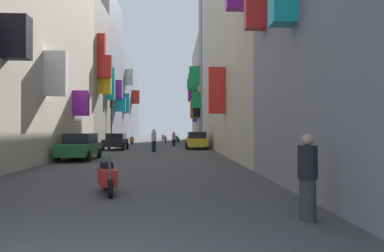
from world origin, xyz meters
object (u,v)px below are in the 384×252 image
(parked_car_green, at_px, (80,146))
(pedestrian_near_right, at_px, (308,177))
(parked_car_yellow, at_px, (197,140))
(scooter_green, at_px, (177,139))
(parked_car_black, at_px, (116,141))
(traffic_light_near_corner, at_px, (111,116))
(pedestrian_crossing, at_px, (174,139))
(scooter_orange, at_px, (132,140))
(parked_car_white, at_px, (194,139))
(scooter_white, at_px, (165,140))
(scooter_red, at_px, (107,177))
(scooter_silver, at_px, (163,138))
(pedestrian_near_left, at_px, (154,141))

(parked_car_green, distance_m, pedestrian_near_right, 15.78)
(parked_car_yellow, relative_size, scooter_green, 2.14)
(parked_car_black, xyz_separation_m, traffic_light_near_corner, (-1.12, 3.85, 2.40))
(pedestrian_crossing, bearing_deg, scooter_orange, 132.85)
(parked_car_black, height_order, pedestrian_crossing, pedestrian_crossing)
(parked_car_yellow, height_order, parked_car_white, parked_car_yellow)
(scooter_white, bearing_deg, pedestrian_near_right, -84.13)
(scooter_green, height_order, scooter_red, same)
(scooter_white, relative_size, scooter_green, 1.01)
(scooter_white, bearing_deg, scooter_silver, 93.45)
(scooter_white, distance_m, scooter_red, 33.80)
(traffic_light_near_corner, bearing_deg, scooter_silver, 77.74)
(pedestrian_near_left, bearing_deg, scooter_green, 84.00)
(scooter_white, relative_size, pedestrian_near_right, 1.17)
(pedestrian_crossing, height_order, traffic_light_near_corner, traffic_light_near_corner)
(parked_car_black, relative_size, scooter_red, 2.23)
(scooter_white, distance_m, pedestrian_near_right, 37.00)
(scooter_white, bearing_deg, parked_car_black, -106.50)
(parked_car_black, distance_m, scooter_red, 20.61)
(parked_car_green, bearing_deg, parked_car_white, 66.93)
(scooter_red, height_order, pedestrian_near_left, pedestrian_near_left)
(parked_car_black, xyz_separation_m, scooter_green, (5.48, 15.25, -0.29))
(pedestrian_near_left, bearing_deg, scooter_silver, 90.43)
(scooter_green, height_order, scooter_silver, same)
(parked_car_black, height_order, scooter_red, parked_car_black)
(parked_car_white, relative_size, parked_car_black, 1.08)
(parked_car_black, relative_size, pedestrian_near_right, 2.33)
(scooter_white, height_order, traffic_light_near_corner, traffic_light_near_corner)
(parked_car_yellow, bearing_deg, scooter_green, 96.79)
(scooter_green, xyz_separation_m, scooter_red, (-2.19, -35.59, -0.00))
(scooter_silver, bearing_deg, parked_car_yellow, -80.64)
(parked_car_green, height_order, scooter_orange, parked_car_green)
(scooter_red, bearing_deg, pedestrian_crossing, 86.00)
(scooter_orange, xyz_separation_m, traffic_light_near_corner, (-1.15, -7.02, 2.69))
(parked_car_green, bearing_deg, scooter_silver, 83.82)
(parked_car_yellow, height_order, parked_car_black, parked_car_yellow)
(scooter_orange, bearing_deg, parked_car_green, -91.11)
(scooter_orange, bearing_deg, pedestrian_near_left, -76.08)
(scooter_silver, bearing_deg, scooter_green, -76.62)
(scooter_red, relative_size, scooter_silver, 0.97)
(scooter_green, relative_size, scooter_silver, 1.08)
(parked_car_yellow, distance_m, pedestrian_crossing, 5.05)
(parked_car_white, bearing_deg, pedestrian_near_right, -89.34)
(scooter_orange, bearing_deg, traffic_light_near_corner, -99.31)
(parked_car_black, xyz_separation_m, pedestrian_near_left, (3.54, -3.28, 0.14))
(parked_car_white, relative_size, scooter_silver, 2.35)
(scooter_green, bearing_deg, scooter_red, -93.52)
(scooter_orange, relative_size, pedestrian_near_right, 1.08)
(parked_car_yellow, xyz_separation_m, scooter_green, (-1.72, 14.43, -0.35))
(parked_car_black, bearing_deg, scooter_orange, 89.84)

